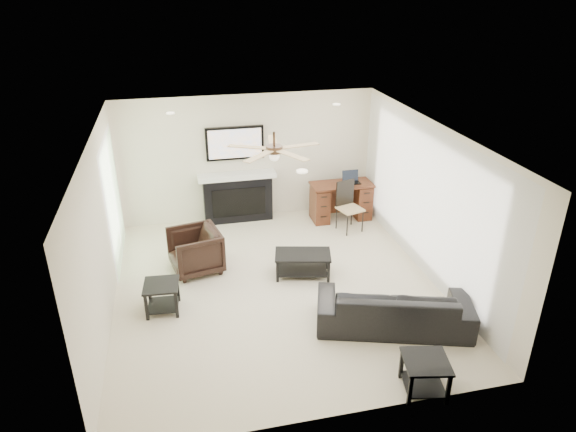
# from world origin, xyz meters

# --- Properties ---
(room_shell) EXTENTS (5.50, 5.54, 2.52)m
(room_shell) POSITION_xyz_m (0.19, 0.08, 1.68)
(room_shell) COLOR beige
(room_shell) RESTS_ON ground
(sofa) EXTENTS (2.28, 1.42, 0.62)m
(sofa) POSITION_xyz_m (1.38, -1.35, 0.31)
(sofa) COLOR black
(sofa) RESTS_ON ground
(armchair) EXTENTS (0.95, 0.93, 0.73)m
(armchair) POSITION_xyz_m (-1.22, 0.80, 0.37)
(armchair) COLOR black
(armchair) RESTS_ON ground
(coffee_table) EXTENTS (0.99, 0.69, 0.40)m
(coffee_table) POSITION_xyz_m (0.48, 0.25, 0.20)
(coffee_table) COLOR black
(coffee_table) RESTS_ON ground
(end_table_near) EXTENTS (0.61, 0.61, 0.45)m
(end_table_near) POSITION_xyz_m (1.23, -2.60, 0.23)
(end_table_near) COLOR black
(end_table_near) RESTS_ON ground
(end_table_left) EXTENTS (0.54, 0.54, 0.45)m
(end_table_left) POSITION_xyz_m (-1.77, -0.25, 0.23)
(end_table_left) COLOR black
(end_table_left) RESTS_ON ground
(fireplace_unit) EXTENTS (1.52, 0.34, 1.91)m
(fireplace_unit) POSITION_xyz_m (-0.25, 2.58, 0.95)
(fireplace_unit) COLOR black
(fireplace_unit) RESTS_ON ground
(desk) EXTENTS (1.22, 0.56, 0.76)m
(desk) POSITION_xyz_m (1.78, 2.20, 0.38)
(desk) COLOR #3E1C0F
(desk) RESTS_ON ground
(desk_chair) EXTENTS (0.53, 0.54, 0.97)m
(desk_chair) POSITION_xyz_m (1.78, 1.65, 0.48)
(desk_chair) COLOR black
(desk_chair) RESTS_ON ground
(laptop) EXTENTS (0.33, 0.24, 0.23)m
(laptop) POSITION_xyz_m (1.98, 2.18, 0.88)
(laptop) COLOR black
(laptop) RESTS_ON desk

